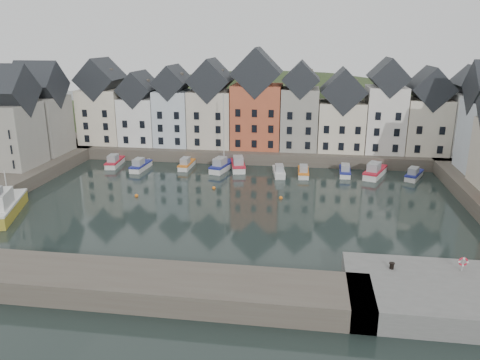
% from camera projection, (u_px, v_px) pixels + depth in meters
% --- Properties ---
extents(ground, '(260.00, 260.00, 0.00)m').
position_uv_depth(ground, '(232.00, 209.00, 60.45)').
color(ground, black).
rests_on(ground, ground).
extents(far_quay, '(90.00, 16.00, 2.00)m').
position_uv_depth(far_quay, '(257.00, 149.00, 88.55)').
color(far_quay, '#51483E').
rests_on(far_quay, ground).
extents(near_quay, '(18.00, 10.00, 2.00)m').
position_uv_depth(near_quay, '(458.00, 296.00, 38.18)').
color(near_quay, '#60605E').
rests_on(near_quay, ground).
extents(near_wall, '(50.00, 6.00, 2.00)m').
position_uv_depth(near_wall, '(78.00, 280.00, 40.71)').
color(near_wall, '#51483E').
rests_on(near_wall, ground).
extents(hillside, '(153.60, 70.40, 64.00)m').
position_uv_depth(hillside, '(268.00, 199.00, 118.68)').
color(hillside, '#29371B').
rests_on(hillside, ground).
extents(far_terrace, '(72.37, 8.16, 17.78)m').
position_uv_depth(far_terrace, '(274.00, 110.00, 83.92)').
color(far_terrace, '#F0E4C9').
rests_on(far_terrace, far_quay).
extents(left_terrace, '(7.65, 17.00, 15.69)m').
position_uv_depth(left_terrace, '(26.00, 118.00, 75.63)').
color(left_terrace, '#99968B').
rests_on(left_terrace, left_quay).
extents(mooring_buoys, '(20.50, 5.50, 0.50)m').
position_uv_depth(mooring_buoys, '(210.00, 194.00, 66.01)').
color(mooring_buoys, orange).
rests_on(mooring_buoys, ground).
extents(boat_a, '(2.45, 6.21, 2.32)m').
position_uv_depth(boat_a, '(115.00, 162.00, 80.77)').
color(boat_a, silver).
rests_on(boat_a, ground).
extents(boat_b, '(2.15, 6.01, 2.27)m').
position_uv_depth(boat_b, '(140.00, 166.00, 78.46)').
color(boat_b, silver).
rests_on(boat_b, ground).
extents(boat_c, '(1.83, 5.59, 2.13)m').
position_uv_depth(boat_c, '(186.00, 164.00, 79.48)').
color(boat_c, silver).
rests_on(boat_c, ground).
extents(boat_d, '(3.61, 7.02, 12.85)m').
position_uv_depth(boat_d, '(222.00, 166.00, 77.99)').
color(boat_d, silver).
rests_on(boat_d, ground).
extents(boat_e, '(3.59, 7.19, 2.64)m').
position_uv_depth(boat_e, '(238.00, 165.00, 78.61)').
color(boat_e, silver).
rests_on(boat_e, ground).
extents(boat_f, '(2.53, 5.67, 2.10)m').
position_uv_depth(boat_f, '(279.00, 172.00, 75.23)').
color(boat_f, silver).
rests_on(boat_f, ground).
extents(boat_g, '(1.87, 5.47, 2.08)m').
position_uv_depth(boat_g, '(303.00, 172.00, 74.99)').
color(boat_g, silver).
rests_on(boat_g, ground).
extents(boat_h, '(1.97, 5.65, 2.14)m').
position_uv_depth(boat_h, '(345.00, 171.00, 75.39)').
color(boat_h, silver).
rests_on(boat_h, ground).
extents(boat_i, '(4.63, 7.34, 2.70)m').
position_uv_depth(boat_i, '(375.00, 172.00, 74.47)').
color(boat_i, silver).
rests_on(boat_i, ground).
extents(boat_j, '(3.89, 5.81, 2.15)m').
position_uv_depth(boat_j, '(414.00, 175.00, 73.45)').
color(boat_j, silver).
rests_on(boat_j, ground).
extents(large_vessel, '(6.25, 11.10, 5.59)m').
position_uv_depth(large_vessel, '(3.00, 207.00, 57.60)').
color(large_vessel, gold).
rests_on(large_vessel, ground).
extents(mooring_bollard, '(0.48, 0.48, 0.56)m').
position_uv_depth(mooring_bollard, '(392.00, 265.00, 40.56)').
color(mooring_bollard, black).
rests_on(mooring_bollard, near_quay).
extents(life_ring_post, '(0.80, 0.17, 1.30)m').
position_uv_depth(life_ring_post, '(463.00, 262.00, 39.98)').
color(life_ring_post, gray).
rests_on(life_ring_post, near_quay).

